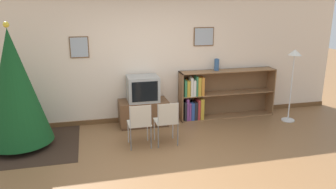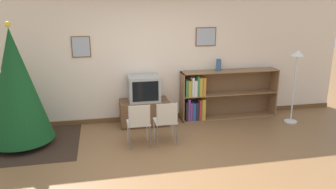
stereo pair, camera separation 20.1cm
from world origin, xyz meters
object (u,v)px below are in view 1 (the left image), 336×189
christmas_tree (14,87)px  folding_chair_left (140,123)px  television (143,89)px  bookshelf (211,96)px  standing_lamp (293,67)px  vase (217,65)px  tv_console (143,113)px  folding_chair_right (167,120)px

christmas_tree → folding_chair_left: size_ratio=2.69×
television → bookshelf: bookshelf is taller
standing_lamp → bookshelf: bearing=159.0°
vase → standing_lamp: size_ratio=0.17×
tv_console → bookshelf: bookshelf is taller
christmas_tree → folding_chair_left: bearing=-15.0°
christmas_tree → standing_lamp: (5.46, 0.04, 0.10)m
christmas_tree → folding_chair_left: (2.08, -0.56, -0.63)m
christmas_tree → standing_lamp: 5.46m
standing_lamp → television: bearing=170.8°
vase → bookshelf: bearing=-162.9°
folding_chair_left → folding_chair_right: same height
folding_chair_left → folding_chair_right: 0.49m
vase → tv_console: bearing=-175.2°
bookshelf → vase: size_ratio=8.40×
folding_chair_left → vase: 2.40m
bookshelf → vase: bearing=17.1°
tv_console → bookshelf: 1.56m
folding_chair_left → standing_lamp: standing_lamp is taller
tv_console → vase: (1.67, 0.14, 0.93)m
television → vase: (1.67, 0.14, 0.40)m
christmas_tree → television: (2.32, 0.55, -0.31)m
folding_chair_left → bookshelf: (1.79, 1.21, 0.04)m
television → vase: bearing=4.9°
standing_lamp → tv_console: bearing=170.8°
tv_console → standing_lamp: standing_lamp is taller
folding_chair_right → television: bearing=102.6°
television → bookshelf: (1.54, 0.10, -0.29)m
television → folding_chair_left: 1.17m
tv_console → standing_lamp: (3.13, -0.51, 0.94)m
tv_console → vase: 1.92m
christmas_tree → folding_chair_right: size_ratio=2.69×
bookshelf → standing_lamp: size_ratio=1.39×
christmas_tree → tv_console: (2.32, 0.55, -0.84)m
television → bookshelf: 1.57m
folding_chair_left → vase: vase is taller
tv_console → folding_chair_right: bearing=-77.5°
tv_console → vase: vase is taller
christmas_tree → folding_chair_left: christmas_tree is taller
folding_chair_right → tv_console: bearing=102.5°
television → christmas_tree: bearing=-166.8°
folding_chair_left → standing_lamp: (3.38, 0.60, 0.73)m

